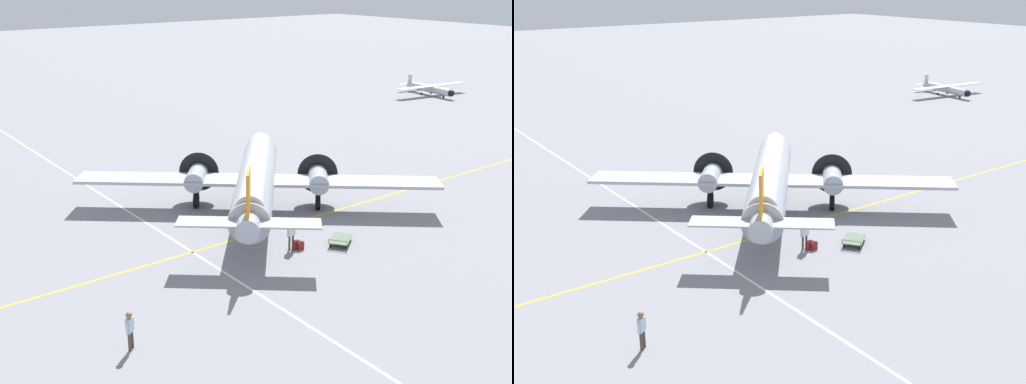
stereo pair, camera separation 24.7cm
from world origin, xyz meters
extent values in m
plane|color=gray|center=(0.00, 0.00, 0.00)|extent=(300.00, 300.00, 0.00)
cube|color=gold|center=(0.00, -2.66, 0.00)|extent=(120.00, 0.16, 0.01)
cube|color=silver|center=(-6.51, 0.00, 0.00)|extent=(0.16, 120.00, 0.01)
cylinder|color=#ADB2BC|center=(0.00, 0.00, 2.29)|extent=(11.36, 13.03, 2.38)
cylinder|color=silver|center=(0.00, 0.00, 2.94)|extent=(10.35, 12.01, 1.67)
sphere|color=#ADB2BC|center=(4.77, 5.75, 2.29)|extent=(2.26, 2.26, 2.26)
cylinder|color=#ADB2BC|center=(-4.77, -5.75, 2.41)|extent=(2.87, 3.08, 1.31)
cube|color=orange|center=(-5.11, -6.17, 4.07)|extent=(1.15, 1.35, 2.74)
cube|color=#ADB2BC|center=(-5.00, -6.03, 2.53)|extent=(6.86, 6.03, 0.10)
cube|color=#ADB2BC|center=(0.70, 0.84, 1.99)|extent=(20.04, 17.17, 0.20)
cylinder|color=#ADB2BC|center=(-2.29, 3.65, 2.01)|extent=(2.64, 2.80, 1.31)
cylinder|color=black|center=(-1.39, 4.73, 2.01)|extent=(2.14, 1.78, 2.75)
sphere|color=black|center=(-1.31, 4.83, 2.01)|extent=(0.46, 0.46, 0.46)
cylinder|color=#ADB2BC|center=(4.01, -1.57, 2.01)|extent=(2.64, 2.80, 1.31)
cylinder|color=black|center=(4.90, -0.49, 2.01)|extent=(2.14, 1.78, 2.75)
sphere|color=black|center=(4.99, -0.39, 2.01)|extent=(0.46, 0.46, 0.46)
cylinder|color=#4C4C51|center=(-2.45, 3.45, 1.02)|extent=(0.18, 0.18, 0.94)
cylinder|color=black|center=(-2.45, 3.45, 0.55)|extent=(0.93, 1.04, 1.10)
cylinder|color=#4C4C51|center=(3.85, -1.77, 1.02)|extent=(0.18, 0.18, 0.94)
cylinder|color=black|center=(3.85, -1.77, 0.55)|extent=(0.93, 1.04, 1.10)
cylinder|color=#4C4C51|center=(3.72, 4.49, 0.78)|extent=(0.14, 0.14, 0.87)
cylinder|color=black|center=(3.72, 4.49, 0.35)|extent=(0.59, 0.65, 0.70)
cylinder|color=#473D2D|center=(-13.85, -9.64, 0.42)|extent=(0.12, 0.12, 0.85)
cylinder|color=#473D2D|center=(-13.65, -9.50, 0.42)|extent=(0.12, 0.12, 0.85)
cube|color=silver|center=(-13.75, -9.57, 1.17)|extent=(0.44, 0.40, 0.64)
sphere|color=#8C6647|center=(-13.75, -9.57, 1.63)|extent=(0.28, 0.28, 0.28)
cylinder|color=silver|center=(-13.96, -9.72, 1.13)|extent=(0.10, 0.10, 0.60)
cylinder|color=silver|center=(-13.55, -9.42, 1.13)|extent=(0.10, 0.10, 0.60)
cube|color=black|center=(-13.81, -9.49, 1.24)|extent=(0.05, 0.04, 0.41)
cylinder|color=#473D2D|center=(-1.85, -5.67, 0.42)|extent=(0.12, 0.12, 0.85)
cylinder|color=#473D2D|center=(-1.60, -5.68, 0.42)|extent=(0.12, 0.12, 0.85)
cube|color=white|center=(-1.73, -5.67, 1.17)|extent=(0.42, 0.22, 0.64)
sphere|color=#8C6647|center=(-1.73, -5.67, 1.63)|extent=(0.28, 0.28, 0.28)
cylinder|color=white|center=(-1.98, -5.66, 1.13)|extent=(0.10, 0.10, 0.60)
cylinder|color=white|center=(-1.47, -5.69, 1.13)|extent=(0.10, 0.10, 0.60)
cube|color=maroon|center=(-1.51, -5.87, 0.27)|extent=(0.42, 0.19, 0.53)
cube|color=#551515|center=(-1.51, -5.87, 0.56)|extent=(0.15, 0.13, 0.02)
cube|color=maroon|center=(-1.33, -6.04, 0.23)|extent=(0.42, 0.19, 0.47)
cube|color=#551515|center=(-1.33, -6.04, 0.50)|extent=(0.15, 0.13, 0.02)
cube|color=#4C6047|center=(1.09, -6.80, 0.30)|extent=(2.10, 1.95, 0.04)
cube|color=#4C6047|center=(0.39, -7.31, 0.54)|extent=(0.69, 0.93, 0.04)
cylinder|color=#4C6047|center=(0.08, -6.88, 0.43)|extent=(0.04, 0.04, 0.22)
cylinder|color=#4C6047|center=(0.70, -7.74, 0.43)|extent=(0.04, 0.04, 0.22)
cylinder|color=black|center=(1.37, -6.04, 0.14)|extent=(0.26, 0.21, 0.28)
cylinder|color=black|center=(1.90, -6.76, 0.14)|extent=(0.26, 0.21, 0.28)
cylinder|color=black|center=(0.28, -6.84, 0.14)|extent=(0.26, 0.21, 0.28)
cylinder|color=black|center=(0.80, -7.56, 0.14)|extent=(0.26, 0.21, 0.28)
cylinder|color=#B7BCC6|center=(43.65, 21.09, 0.80)|extent=(1.84, 7.47, 0.91)
sphere|color=black|center=(43.16, 17.25, 0.80)|extent=(0.82, 0.82, 0.82)
cube|color=#B7BCC6|center=(43.60, 20.68, 1.21)|extent=(11.17, 2.56, 0.08)
cube|color=#B7BCC6|center=(44.12, 24.69, 1.53)|extent=(0.14, 0.66, 1.18)
cube|color=#B7BCC6|center=(44.12, 24.69, 0.94)|extent=(3.67, 1.03, 0.04)
cylinder|color=black|center=(43.32, 18.48, 0.14)|extent=(0.12, 0.29, 0.28)
cylinder|color=#4C4C51|center=(43.32, 18.48, 0.25)|extent=(0.06, 0.06, 0.21)
cylinder|color=black|center=(44.52, 21.40, 0.14)|extent=(0.12, 0.29, 0.28)
cylinder|color=#4C4C51|center=(44.52, 21.40, 0.25)|extent=(0.06, 0.06, 0.21)
cylinder|color=black|center=(42.89, 21.61, 0.14)|extent=(0.12, 0.29, 0.28)
cylinder|color=#4C4C51|center=(42.89, 21.61, 0.25)|extent=(0.06, 0.06, 0.21)
camera|label=1|loc=(-23.58, -31.51, 15.14)|focal=45.00mm
camera|label=2|loc=(-23.38, -31.66, 15.14)|focal=45.00mm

